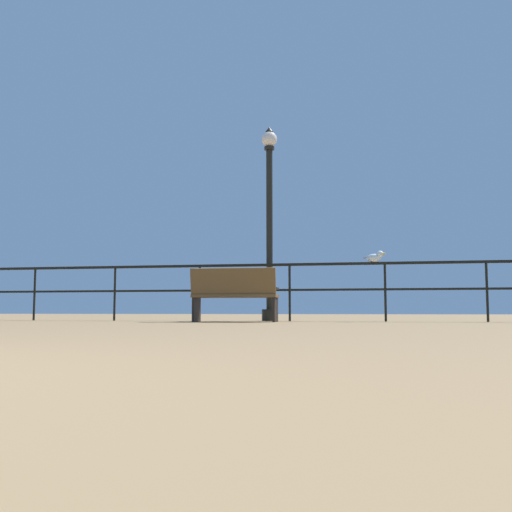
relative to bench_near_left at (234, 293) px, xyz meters
The scene contains 4 objects.
pier_railing 0.88m from the bench_near_left, 90.49° to the left, with size 19.17×0.05×1.08m.
bench_near_left is the anchor object (origin of this frame).
lamppost_center 1.92m from the bench_near_left, 67.56° to the left, with size 0.31×0.31×3.80m.
seagull_on_rail 2.65m from the bench_near_left, 18.78° to the left, with size 0.42×0.25×0.20m.
Camera 1 is at (2.31, -0.83, 0.20)m, focal length 40.98 mm.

